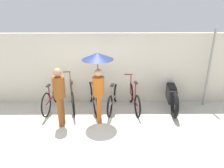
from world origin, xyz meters
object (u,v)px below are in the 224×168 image
object	(u,v)px
parked_bicycle_4	(134,98)
pedestrian_center	(98,71)
parked_bicycle_0	(52,97)
motorcycle	(171,95)
parked_bicycle_1	(72,97)
pedestrian_leading	(59,93)
parked_bicycle_3	(113,98)
parked_bicycle_2	(93,97)

from	to	relation	value
parked_bicycle_4	pedestrian_center	world-z (taller)	pedestrian_center
parked_bicycle_0	pedestrian_center	world-z (taller)	pedestrian_center
motorcycle	parked_bicycle_4	bearing A→B (deg)	101.64
parked_bicycle_1	pedestrian_leading	size ratio (longest dim) A/B	1.01
parked_bicycle_1	motorcycle	bearing A→B (deg)	-101.17
parked_bicycle_3	pedestrian_center	size ratio (longest dim) A/B	0.85
parked_bicycle_3	parked_bicycle_4	size ratio (longest dim) A/B	1.02
parked_bicycle_2	pedestrian_center	xyz separation A→B (m)	(0.23, -0.70, 1.10)
pedestrian_leading	pedestrian_center	xyz separation A→B (m)	(1.03, 0.26, 0.52)
parked_bicycle_2	parked_bicycle_1	bearing A→B (deg)	76.00
parked_bicycle_4	pedestrian_center	xyz separation A→B (m)	(-1.07, -0.68, 1.13)
parked_bicycle_2	pedestrian_center	world-z (taller)	pedestrian_center
parked_bicycle_0	parked_bicycle_2	distance (m)	1.30
pedestrian_leading	pedestrian_center	size ratio (longest dim) A/B	0.84
parked_bicycle_4	parked_bicycle_0	bearing A→B (deg)	81.78
pedestrian_center	parked_bicycle_4	bearing A→B (deg)	26.28
motorcycle	parked_bicycle_2	bearing A→B (deg)	98.00
pedestrian_center	motorcycle	xyz separation A→B (m)	(2.29, 0.81, -1.07)
parked_bicycle_1	parked_bicycle_0	bearing A→B (deg)	74.73
parked_bicycle_2	motorcycle	xyz separation A→B (m)	(2.52, 0.10, 0.03)
parked_bicycle_3	pedestrian_leading	size ratio (longest dim) A/B	1.02
parked_bicycle_0	motorcycle	bearing A→B (deg)	-83.81
parked_bicycle_3	pedestrian_leading	distance (m)	1.86
parked_bicycle_4	pedestrian_center	bearing A→B (deg)	115.22
parked_bicycle_1	parked_bicycle_4	size ratio (longest dim) A/B	1.01
motorcycle	pedestrian_leading	bearing A→B (deg)	113.52
parked_bicycle_0	pedestrian_center	size ratio (longest dim) A/B	0.88
parked_bicycle_3	motorcycle	bearing A→B (deg)	-75.14
pedestrian_center	motorcycle	size ratio (longest dim) A/B	0.93
parked_bicycle_3	motorcycle	xyz separation A→B (m)	(1.86, 0.09, 0.07)
parked_bicycle_3	pedestrian_leading	bearing A→B (deg)	135.89
pedestrian_leading	parked_bicycle_4	bearing A→B (deg)	30.44
parked_bicycle_2	pedestrian_center	bearing A→B (deg)	-176.03
parked_bicycle_0	motorcycle	world-z (taller)	parked_bicycle_0
parked_bicycle_3	pedestrian_center	world-z (taller)	pedestrian_center
parked_bicycle_4	motorcycle	bearing A→B (deg)	-91.16
parked_bicycle_2	parked_bicycle_0	bearing A→B (deg)	74.87
parked_bicycle_2	parked_bicycle_4	bearing A→B (deg)	-105.10
parked_bicycle_4	motorcycle	world-z (taller)	parked_bicycle_4
parked_bicycle_4	parked_bicycle_1	bearing A→B (deg)	82.16
parked_bicycle_2	pedestrian_leading	bearing A→B (deg)	126.44
parked_bicycle_2	parked_bicycle_4	world-z (taller)	parked_bicycle_2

